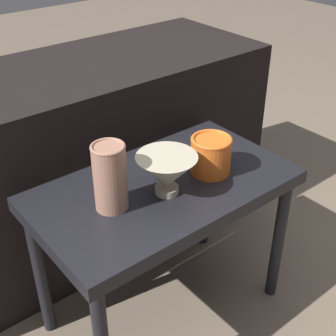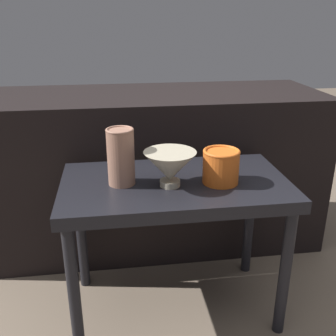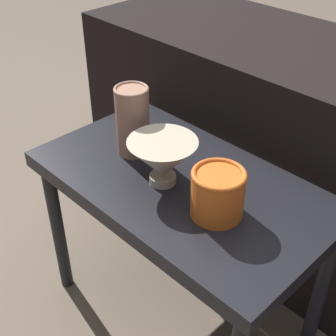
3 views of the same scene
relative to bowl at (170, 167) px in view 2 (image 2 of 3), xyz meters
name	(u,v)px [view 2 (image 2 of 3)]	position (x,y,z in m)	size (l,w,h in m)	color
ground_plane	(174,305)	(0.02, 0.04, -0.55)	(8.00, 8.00, 0.00)	#6B5B4C
table	(175,198)	(0.02, 0.04, -0.12)	(0.71, 0.40, 0.49)	black
couch_backdrop	(157,168)	(0.02, 0.53, -0.22)	(1.39, 0.50, 0.67)	black
bowl	(170,167)	(0.00, 0.00, 0.00)	(0.16, 0.16, 0.11)	#B2A88E
vase_textured_left	(121,156)	(-0.14, 0.04, 0.03)	(0.08, 0.08, 0.18)	#996B56
vase_colorful_right	(221,166)	(0.16, 0.00, -0.01)	(0.11, 0.11, 0.11)	orange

